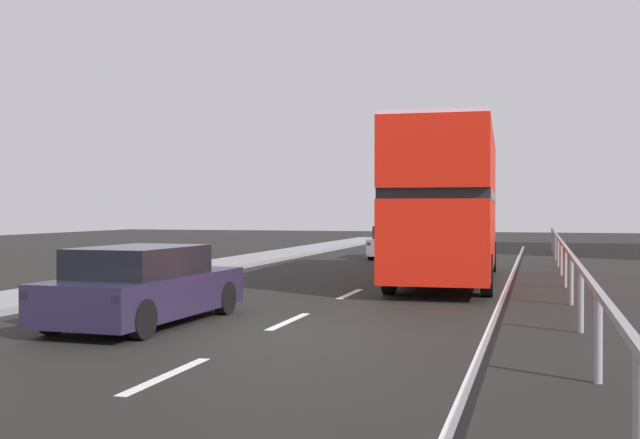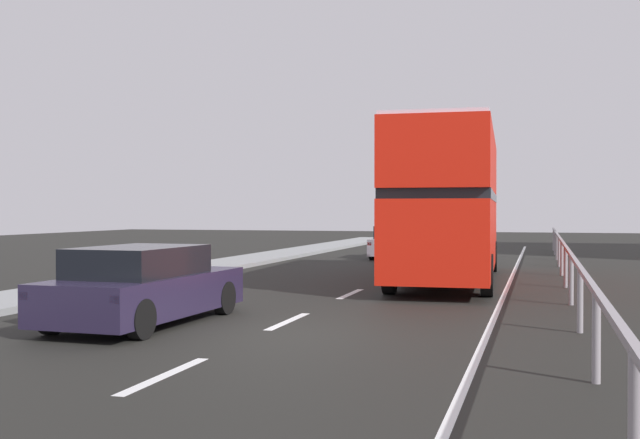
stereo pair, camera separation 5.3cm
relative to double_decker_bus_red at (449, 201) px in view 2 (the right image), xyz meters
name	(u,v)px [view 2 (the right image)]	position (x,y,z in m)	size (l,w,h in m)	color
ground_plane	(264,335)	(-1.90, -9.88, -2.32)	(74.23, 120.00, 0.10)	black
lane_paint_markings	(454,285)	(0.28, -1.13, -2.26)	(3.71, 46.00, 0.01)	silver
bridge_side_railing	(566,253)	(3.12, -0.88, -1.36)	(0.10, 42.00, 1.10)	gray
double_decker_bus_red	(449,201)	(0.00, 0.00, 0.00)	(2.93, 10.52, 4.23)	red
hatchback_car_near	(144,286)	(-4.26, -9.63, -1.60)	(1.98, 4.50, 1.38)	#241D36
sedan_car_ahead	(398,242)	(-3.24, 9.98, -1.61)	(1.91, 4.32, 1.36)	gray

